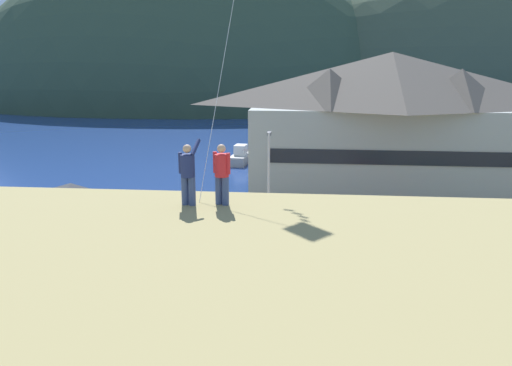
# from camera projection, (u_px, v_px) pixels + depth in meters

# --- Properties ---
(ground_plane) EXTENTS (600.00, 600.00, 0.00)m
(ground_plane) POSITION_uv_depth(u_px,v_px,m) (218.00, 313.00, 22.17)
(ground_plane) COLOR #66604C
(parking_lot_pad) EXTENTS (40.00, 20.00, 0.10)m
(parking_lot_pad) POSITION_uv_depth(u_px,v_px,m) (233.00, 267.00, 26.99)
(parking_lot_pad) COLOR gray
(parking_lot_pad) RESTS_ON ground
(bay_water) EXTENTS (360.00, 84.00, 0.03)m
(bay_water) POSITION_uv_depth(u_px,v_px,m) (279.00, 132.00, 80.19)
(bay_water) COLOR navy
(bay_water) RESTS_ON ground
(far_hill_west_ridge) EXTENTS (121.66, 74.43, 81.39)m
(far_hill_west_ridge) POSITION_uv_depth(u_px,v_px,m) (186.00, 104.00, 135.21)
(far_hill_west_ridge) COLOR #334733
(far_hill_west_ridge) RESTS_ON ground
(far_hill_east_peak) EXTENTS (145.56, 61.32, 71.15)m
(far_hill_east_peak) POSITION_uv_depth(u_px,v_px,m) (490.00, 106.00, 129.48)
(far_hill_east_peak) COLOR #3D4C38
(far_hill_east_peak) RESTS_ON ground
(harbor_lodge) EXTENTS (23.93, 10.88, 11.97)m
(harbor_lodge) POSITION_uv_depth(u_px,v_px,m) (389.00, 121.00, 40.53)
(harbor_lodge) COLOR #999E99
(harbor_lodge) RESTS_ON ground
(storage_shed_near_lot) EXTENTS (7.42, 4.90, 4.96)m
(storage_shed_near_lot) POSITION_uv_depth(u_px,v_px,m) (74.00, 226.00, 26.06)
(storage_shed_near_lot) COLOR beige
(storage_shed_near_lot) RESTS_ON ground
(storage_shed_waterside) EXTENTS (6.21, 4.58, 4.54)m
(storage_shed_waterside) POSITION_uv_depth(u_px,v_px,m) (285.00, 162.00, 44.22)
(storage_shed_waterside) COLOR #474C56
(storage_shed_waterside) RESTS_ON ground
(wharf_dock) EXTENTS (3.20, 10.40, 0.70)m
(wharf_dock) POSITION_uv_depth(u_px,v_px,m) (269.00, 163.00, 53.71)
(wharf_dock) COLOR #70604C
(wharf_dock) RESTS_ON ground
(moored_boat_wharfside) EXTENTS (2.42, 5.73, 2.16)m
(moored_boat_wharfside) POSITION_uv_depth(u_px,v_px,m) (241.00, 157.00, 55.37)
(moored_boat_wharfside) COLOR #A8A399
(moored_boat_wharfside) RESTS_ON ground
(parked_car_mid_row_far) EXTENTS (4.29, 2.24, 1.82)m
(parked_car_mid_row_far) POSITION_uv_depth(u_px,v_px,m) (508.00, 244.00, 27.65)
(parked_car_mid_row_far) COLOR #236633
(parked_car_mid_row_far) RESTS_ON parking_lot_pad
(parked_car_mid_row_center) EXTENTS (4.28, 2.21, 1.82)m
(parked_car_mid_row_center) POSITION_uv_depth(u_px,v_px,m) (209.00, 284.00, 22.70)
(parked_car_mid_row_center) COLOR #B28923
(parked_car_mid_row_center) RESTS_ON parking_lot_pad
(parked_car_front_row_red) EXTENTS (4.33, 2.31, 1.82)m
(parked_car_front_row_red) POSITION_uv_depth(u_px,v_px,m) (472.00, 298.00, 21.32)
(parked_car_front_row_red) COLOR #236633
(parked_car_front_row_red) RESTS_ON parking_lot_pad
(parked_car_corner_spot) EXTENTS (4.21, 2.08, 1.82)m
(parked_car_corner_spot) POSITION_uv_depth(u_px,v_px,m) (400.00, 239.00, 28.47)
(parked_car_corner_spot) COLOR red
(parked_car_corner_spot) RESTS_ON parking_lot_pad
(parked_car_lone_by_shed) EXTENTS (4.25, 2.15, 1.82)m
(parked_car_lone_by_shed) POSITION_uv_depth(u_px,v_px,m) (185.00, 238.00, 28.61)
(parked_car_lone_by_shed) COLOR #B28923
(parked_car_lone_by_shed) RESTS_ON parking_lot_pad
(parking_light_pole) EXTENTS (0.24, 0.78, 6.73)m
(parking_light_pole) POSITION_uv_depth(u_px,v_px,m) (269.00, 176.00, 31.28)
(parking_light_pole) COLOR #ADADB2
(parking_light_pole) RESTS_ON parking_lot_pad
(person_kite_flyer) EXTENTS (0.59, 0.62, 1.86)m
(person_kite_flyer) POSITION_uv_depth(u_px,v_px,m) (188.00, 172.00, 13.68)
(person_kite_flyer) COLOR #384770
(person_kite_flyer) RESTS_ON grassy_hill_foreground
(person_companion) EXTENTS (0.52, 0.40, 1.74)m
(person_companion) POSITION_uv_depth(u_px,v_px,m) (222.00, 172.00, 13.72)
(person_companion) COLOR #384770
(person_companion) RESTS_ON grassy_hill_foreground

